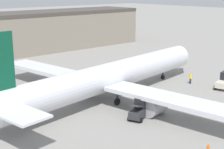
{
  "coord_description": "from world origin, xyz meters",
  "views": [
    {
      "loc": [
        -30.07,
        -34.11,
        15.02
      ],
      "look_at": [
        0.0,
        0.0,
        3.34
      ],
      "focal_mm": 55.0,
      "sensor_mm": 36.0,
      "label": 1
    }
  ],
  "objects": [
    {
      "name": "safety_cone_near",
      "position": [
        -3.32,
        -17.69,
        0.28
      ],
      "size": [
        0.36,
        0.36,
        0.55
      ],
      "color": "#EF590F",
      "rests_on": "ground_plane"
    },
    {
      "name": "belt_loader_truck",
      "position": [
        -2.67,
        -7.86,
        1.07
      ],
      "size": [
        3.22,
        2.57,
        2.35
      ],
      "rotation": [
        0.0,
        0.0,
        0.39
      ],
      "color": "#2D2D33",
      "rests_on": "ground_plane"
    },
    {
      "name": "ground_plane",
      "position": [
        0.0,
        0.0,
        0.0
      ],
      "size": [
        400.0,
        400.0,
        0.0
      ],
      "primitive_type": "plane",
      "color": "gray"
    },
    {
      "name": "ground_crew_worker",
      "position": [
        14.15,
        -2.87,
        0.94
      ],
      "size": [
        0.39,
        0.39,
        1.76
      ],
      "rotation": [
        0.0,
        0.0,
        0.99
      ],
      "color": "#1E2338",
      "rests_on": "ground_plane"
    },
    {
      "name": "airplane",
      "position": [
        -0.98,
        -0.14,
        3.07
      ],
      "size": [
        43.43,
        40.12,
        10.81
      ],
      "rotation": [
        0.0,
        0.0,
        0.14
      ],
      "color": "silver",
      "rests_on": "ground_plane"
    }
  ]
}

